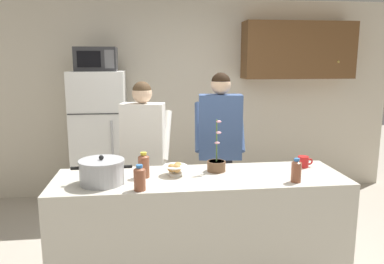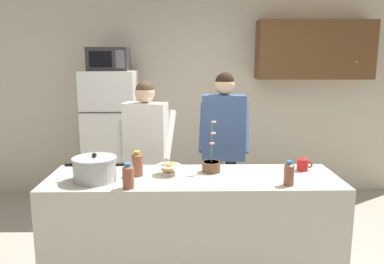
{
  "view_description": "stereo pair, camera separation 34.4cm",
  "coord_description": "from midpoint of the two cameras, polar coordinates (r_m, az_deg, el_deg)",
  "views": [
    {
      "loc": [
        -0.4,
        -2.81,
        1.82
      ],
      "look_at": [
        0.0,
        0.55,
        1.17
      ],
      "focal_mm": 35.24,
      "sensor_mm": 36.0,
      "label": 1
    },
    {
      "loc": [
        -0.06,
        -2.83,
        1.82
      ],
      "look_at": [
        0.0,
        0.55,
        1.17
      ],
      "focal_mm": 35.24,
      "sensor_mm": 36.0,
      "label": 2
    }
  ],
  "objects": [
    {
      "name": "bottle_far_corner",
      "position": [
        2.69,
        -6.02,
        -6.71
      ],
      "size": [
        0.08,
        0.08,
        0.18
      ],
      "color": "brown",
      "rests_on": "kitchen_island"
    },
    {
      "name": "refrigerator",
      "position": [
        4.83,
        -10.0,
        -0.96
      ],
      "size": [
        0.64,
        0.68,
        1.69
      ],
      "color": "white",
      "rests_on": "ground"
    },
    {
      "name": "person_near_pot",
      "position": [
        3.71,
        -4.31,
        -1.77
      ],
      "size": [
        0.55,
        0.49,
        1.62
      ],
      "color": "#726656",
      "rests_on": "ground"
    },
    {
      "name": "bread_bowl",
      "position": [
        2.99,
        -0.23,
        -5.57
      ],
      "size": [
        0.19,
        0.19,
        0.1
      ],
      "color": "white",
      "rests_on": "kitchen_island"
    },
    {
      "name": "potted_orchid",
      "position": [
        3.08,
        6.16,
        -4.98
      ],
      "size": [
        0.15,
        0.15,
        0.43
      ],
      "color": "brown",
      "rests_on": "kitchen_island"
    },
    {
      "name": "microwave",
      "position": [
        4.71,
        -10.44,
        10.79
      ],
      "size": [
        0.48,
        0.37,
        0.28
      ],
      "color": "#2D2D30",
      "rests_on": "refrigerator"
    },
    {
      "name": "cooking_pot",
      "position": [
        2.9,
        -11.22,
        -5.55
      ],
      "size": [
        0.44,
        0.33,
        0.22
      ],
      "color": "#ADAFB5",
      "rests_on": "kitchen_island"
    },
    {
      "name": "back_wall_unit",
      "position": [
        5.12,
        4.55,
        6.19
      ],
      "size": [
        6.0,
        0.48,
        2.6
      ],
      "color": "beige",
      "rests_on": "ground"
    },
    {
      "name": "bottle_near_edge",
      "position": [
        2.96,
        -5.01,
        -4.86
      ],
      "size": [
        0.09,
        0.09,
        0.2
      ],
      "color": "brown",
      "rests_on": "kitchen_island"
    },
    {
      "name": "coffee_mug",
      "position": [
        3.29,
        19.33,
        -4.75
      ],
      "size": [
        0.13,
        0.09,
        0.1
      ],
      "color": "red",
      "rests_on": "kitchen_island"
    },
    {
      "name": "bottle_mid_counter",
      "position": [
        2.87,
        17.85,
        -6.04
      ],
      "size": [
        0.07,
        0.07,
        0.18
      ],
      "color": "brown",
      "rests_on": "kitchen_island"
    },
    {
      "name": "person_by_sink",
      "position": [
        3.83,
        7.42,
        -0.57
      ],
      "size": [
        0.55,
        0.46,
        1.7
      ],
      "color": "black",
      "rests_on": "ground"
    },
    {
      "name": "kitchen_island",
      "position": [
        3.14,
        3.43,
        -14.81
      ],
      "size": [
        2.28,
        0.68,
        0.92
      ],
      "primitive_type": "cube",
      "color": "beige",
      "rests_on": "ground"
    }
  ]
}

